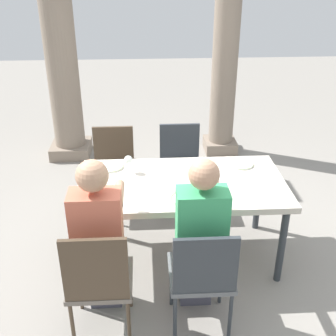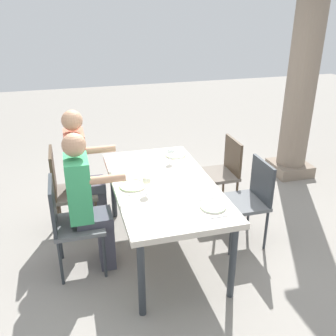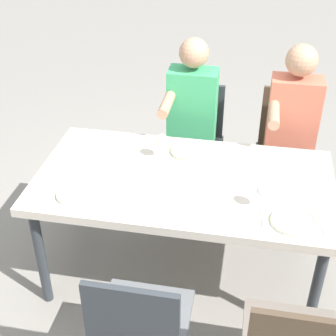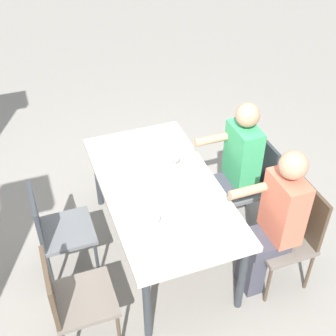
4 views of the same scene
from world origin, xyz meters
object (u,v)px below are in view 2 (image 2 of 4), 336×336
object	(u,v)px
chair_west_north	(222,170)
diner_woman_green	(83,168)
chair_west_south	(66,187)
plate_2	(213,207)
stone_column_near	(303,73)
plate_1	(133,186)
chair_mid_south	(69,220)
wine_glass_1	(147,181)
dining_table	(163,189)
plate_0	(175,155)
wine_glass_0	(171,152)
diner_man_white	(87,200)
chair_mid_north	(250,196)

from	to	relation	value
chair_west_north	diner_woman_green	bearing A→B (deg)	-89.90
chair_west_south	diner_woman_green	distance (m)	0.27
plate_2	stone_column_near	bearing A→B (deg)	133.54
stone_column_near	plate_1	distance (m)	2.93
chair_mid_south	wine_glass_1	world-z (taller)	wine_glass_1
dining_table	stone_column_near	xyz separation A→B (m)	(-1.31, 2.24, 0.75)
chair_west_south	plate_0	distance (m)	1.21
plate_1	chair_mid_south	bearing A→B (deg)	-84.70
dining_table	stone_column_near	bearing A→B (deg)	120.22
stone_column_near	wine_glass_0	world-z (taller)	stone_column_near
dining_table	diner_woman_green	xyz separation A→B (m)	(-0.63, -0.70, 0.03)
diner_man_white	wine_glass_0	size ratio (longest dim) A/B	8.57
stone_column_near	plate_1	xyz separation A→B (m)	(1.32, -2.53, -0.67)
chair_mid_north	wine_glass_0	bearing A→B (deg)	-126.84
chair_west_north	plate_1	bearing A→B (deg)	-61.32
plate_1	wine_glass_1	world-z (taller)	wine_glass_1
plate_1	chair_west_south	bearing A→B (deg)	-137.06
plate_2	diner_woman_green	bearing A→B (deg)	-140.66
diner_man_white	plate_1	distance (m)	0.43
dining_table	plate_1	distance (m)	0.30
chair_mid_north	plate_0	xyz separation A→B (m)	(-0.68, -0.58, 0.25)
wine_glass_1	plate_2	bearing A→B (deg)	50.06
diner_man_white	plate_0	xyz separation A→B (m)	(-0.68, 1.01, 0.06)
diner_woman_green	diner_man_white	bearing A→B (deg)	-1.14
wine_glass_1	plate_0	bearing A→B (deg)	147.86
dining_table	chair_mid_south	bearing A→B (deg)	-85.87
wine_glass_1	plate_1	bearing A→B (deg)	-147.72
plate_0	wine_glass_0	distance (m)	0.22
plate_0	chair_mid_north	bearing A→B (deg)	40.56
diner_woman_green	stone_column_near	distance (m)	3.10
chair_mid_south	diner_woman_green	distance (m)	0.74
dining_table	plate_1	world-z (taller)	plate_1
plate_0	wine_glass_1	world-z (taller)	wine_glass_1
chair_west_south	wine_glass_0	bearing A→B (deg)	80.33
stone_column_near	wine_glass_0	size ratio (longest dim) A/B	18.79
diner_man_white	stone_column_near	bearing A→B (deg)	114.93
plate_0	wine_glass_0	xyz separation A→B (m)	(0.17, -0.10, 0.10)
chair_west_north	chair_mid_north	size ratio (longest dim) A/B	0.98
chair_west_south	plate_1	distance (m)	0.91
dining_table	plate_2	xyz separation A→B (m)	(0.56, 0.28, 0.08)
diner_man_white	plate_1	world-z (taller)	diner_man_white
chair_west_north	plate_0	distance (m)	0.63
plate_0	plate_1	world-z (taller)	same
chair_west_south	diner_man_white	bearing A→B (deg)	14.24
chair_mid_north	plate_1	bearing A→B (deg)	-92.67
dining_table	stone_column_near	distance (m)	2.70
chair_mid_north	diner_woman_green	world-z (taller)	diner_woman_green
plate_0	diner_woman_green	bearing A→B (deg)	-90.81
diner_man_white	plate_2	world-z (taller)	diner_man_white
stone_column_near	plate_1	world-z (taller)	stone_column_near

